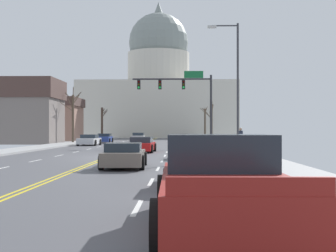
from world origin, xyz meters
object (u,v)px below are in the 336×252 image
at_px(pickup_truck_near_05, 223,187).
at_px(sedan_oncoming_02, 138,137).
at_px(pedestrian_00, 241,138).
at_px(bicycle_parked, 227,147).
at_px(sedan_near_03, 124,156).
at_px(sedan_oncoming_00, 89,140).
at_px(sedan_near_00, 190,143).
at_px(sedan_oncoming_01, 104,138).
at_px(street_lamp_right, 234,78).
at_px(sedan_near_04, 198,167).
at_px(sedan_near_02, 191,148).
at_px(sedan_near_01, 142,145).
at_px(signal_gantry, 183,92).

relative_size(pickup_truck_near_05, sedan_oncoming_02, 1.32).
relative_size(pedestrian_00, bicycle_parked, 0.97).
distance_m(pedestrian_00, bicycle_parked, 2.93).
distance_m(sedan_near_03, sedan_oncoming_00, 30.97).
distance_m(sedan_near_00, pickup_truck_near_05, 34.44).
xyz_separation_m(sedan_near_00, sedan_oncoming_01, (-10.60, 18.32, 0.02)).
distance_m(street_lamp_right, sedan_near_04, 16.90).
xyz_separation_m(sedan_near_04, pedestrian_00, (4.02, 20.98, 0.50)).
bearing_deg(sedan_near_02, sedan_near_04, -90.54).
bearing_deg(sedan_oncoming_00, pedestrian_00, -48.18).
relative_size(street_lamp_right, sedan_oncoming_02, 1.97).
bearing_deg(sedan_near_04, street_lamp_right, 79.50).
bearing_deg(sedan_near_01, sedan_near_04, -81.01).
xyz_separation_m(sedan_near_00, pedestrian_00, (3.59, -7.12, 0.54)).
xyz_separation_m(sedan_near_03, bicycle_parked, (5.78, 11.51, -0.05)).
height_order(sedan_near_00, sedan_near_01, sedan_near_01).
xyz_separation_m(sedan_near_01, bicycle_parked, (6.10, -2.97, -0.06)).
bearing_deg(bicycle_parked, pickup_truck_near_05, -95.84).
distance_m(sedan_near_03, pickup_truck_near_05, 13.65).
bearing_deg(sedan_near_04, pickup_truck_near_05, -88.32).
bearing_deg(sedan_oncoming_01, pickup_truck_near_05, -78.89).
height_order(sedan_near_03, pickup_truck_near_05, pickup_truck_near_05).
height_order(sedan_oncoming_00, bicycle_parked, sedan_oncoming_00).
height_order(sedan_near_03, bicycle_parked, sedan_near_03).
bearing_deg(sedan_near_04, sedan_near_02, 89.46).
relative_size(signal_gantry, sedan_near_00, 1.80).
height_order(sedan_near_00, bicycle_parked, sedan_near_00).
relative_size(sedan_near_00, sedan_near_03, 0.97).
distance_m(sedan_near_02, sedan_oncoming_02, 43.75).
bearing_deg(sedan_near_01, sedan_oncoming_02, 95.31).
distance_m(signal_gantry, street_lamp_right, 16.94).
height_order(signal_gantry, sedan_near_04, signal_gantry).
bearing_deg(sedan_oncoming_01, pedestrian_00, -60.84).
bearing_deg(signal_gantry, sedan_oncoming_02, 104.93).
bearing_deg(signal_gantry, sedan_oncoming_00, 156.97).
bearing_deg(sedan_near_04, bicycle_parked, 81.61).
relative_size(street_lamp_right, pedestrian_00, 4.91).
xyz_separation_m(sedan_near_01, sedan_near_04, (3.39, -21.39, 0.04)).
height_order(sedan_near_02, pedestrian_00, pedestrian_00).
distance_m(signal_gantry, sedan_oncoming_02, 26.08).
height_order(sedan_near_01, pedestrian_00, pedestrian_00).
distance_m(sedan_near_00, sedan_oncoming_02, 30.20).
bearing_deg(sedan_near_01, sedan_near_02, -63.83).
xyz_separation_m(sedan_near_00, sedan_near_04, (-0.42, -28.09, 0.04)).
bearing_deg(sedan_oncoming_01, sedan_near_04, -77.63).
distance_m(sedan_near_02, sedan_near_04, 14.23).
bearing_deg(sedan_oncoming_00, sedan_near_03, -76.41).
xyz_separation_m(sedan_near_04, sedan_oncoming_00, (-10.33, 37.02, -0.03)).
xyz_separation_m(sedan_oncoming_01, pedestrian_00, (14.19, -25.44, 0.52)).
xyz_separation_m(sedan_oncoming_02, pedestrian_00, (10.75, -36.46, 0.51)).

